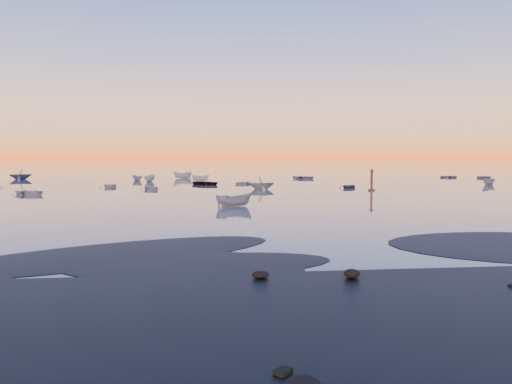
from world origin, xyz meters
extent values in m
plane|color=#6A6058|center=(0.00, 100.00, 0.00)|extent=(600.00, 600.00, 0.00)
imported|color=#BABAB5|center=(-22.43, 40.53, 0.00)|extent=(3.89, 4.59, 1.08)
imported|color=slate|center=(1.38, 24.00, 0.00)|extent=(2.26, 3.80, 1.23)
cylinder|color=#4F1810|center=(21.48, 42.97, 0.05)|extent=(0.90, 0.90, 0.30)
cylinder|color=#4F1810|center=(21.48, 42.97, 1.30)|extent=(0.32, 0.32, 2.59)
cone|color=#4F1810|center=(21.48, 42.97, 2.84)|extent=(0.60, 0.60, 0.50)
camera|label=1|loc=(-1.62, -22.90, 4.83)|focal=35.00mm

